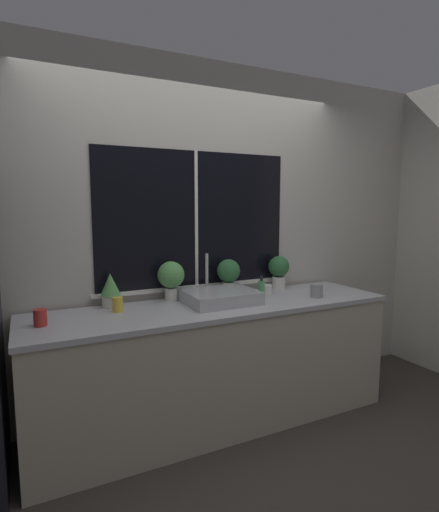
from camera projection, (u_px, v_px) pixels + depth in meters
The scene contains 14 objects.
ground_plane at pixel (238, 444), 2.68m from camera, with size 14.00×14.00×0.00m, color #38332D.
wall_back at pixel (194, 236), 3.16m from camera, with size 8.00×0.09×2.70m.
wall_right at pixel (345, 226), 4.86m from camera, with size 0.06×7.00×2.70m.
counter at pixel (217, 363), 2.92m from camera, with size 2.63×0.69×0.89m.
sink at pixel (220, 296), 2.91m from camera, with size 0.51×0.47×0.34m.
potted_plant_far_left at pixel (111, 289), 2.78m from camera, with size 0.14×0.14×0.24m.
potted_plant_center_left at pixel (171, 277), 2.97m from camera, with size 0.20×0.20×0.30m.
potted_plant_center_right at pixel (229, 274), 3.18m from camera, with size 0.18×0.18×0.28m.
potted_plant_far_right at pixel (279, 270), 3.39m from camera, with size 0.18×0.18×0.28m.
soap_bottle at pixel (261, 289), 3.03m from camera, with size 0.05×0.05×0.18m.
mug_red at pixel (40, 318), 2.35m from camera, with size 0.08×0.08×0.10m.
mug_grey at pixel (317, 291), 3.09m from camera, with size 0.09×0.09×0.10m.
mug_white at pixel (267, 289), 3.19m from camera, with size 0.08×0.08×0.08m.
mug_yellow at pixel (118, 305), 2.66m from camera, with size 0.07×0.07×0.10m.
Camera 1 is at (-1.22, -2.19, 1.59)m, focal length 28.00 mm.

